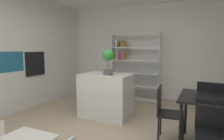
# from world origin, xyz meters

# --- Properties ---
(ground_plane) EXTENTS (8.43, 8.43, 0.00)m
(ground_plane) POSITION_xyz_m (0.00, 0.00, 0.00)
(ground_plane) COLOR tan
(back_partition) EXTENTS (6.14, 0.06, 2.74)m
(back_partition) POSITION_xyz_m (0.00, 2.97, 1.37)
(back_partition) COLOR white
(back_partition) RESTS_ON ground_plane
(built_in_oven) EXTENTS (0.06, 0.58, 0.59)m
(built_in_oven) POSITION_xyz_m (-2.38, 0.83, 1.09)
(built_in_oven) COLOR black
(built_in_oven) RESTS_ON ground_plane
(kitchen_island) EXTENTS (1.05, 0.71, 0.93)m
(kitchen_island) POSITION_xyz_m (-0.42, 0.92, 0.46)
(kitchen_island) COLOR silver
(kitchen_island) RESTS_ON ground_plane
(potted_plant_on_island) EXTENTS (0.23, 0.23, 0.52)m
(potted_plant_on_island) POSITION_xyz_m (-0.32, 0.81, 1.25)
(potted_plant_on_island) COLOR #4C4C51
(potted_plant_on_island) RESTS_ON kitchen_island
(open_bookshelf) EXTENTS (1.42, 0.30, 1.89)m
(open_bookshelf) POSITION_xyz_m (-0.47, 2.62, 0.93)
(open_bookshelf) COLOR white
(open_bookshelf) RESTS_ON ground_plane
(dining_table) EXTENTS (0.90, 0.91, 0.78)m
(dining_table) POSITION_xyz_m (1.60, 0.34, 0.69)
(dining_table) COLOR black
(dining_table) RESTS_ON ground_plane
(dining_chair_island_side) EXTENTS (0.45, 0.46, 0.87)m
(dining_chair_island_side) POSITION_xyz_m (0.94, 0.33, 0.52)
(dining_chair_island_side) COLOR black
(dining_chair_island_side) RESTS_ON ground_plane
(dining_chair_far) EXTENTS (0.46, 0.45, 0.93)m
(dining_chair_far) POSITION_xyz_m (1.59, 0.81, 0.56)
(dining_chair_far) COLOR black
(dining_chair_far) RESTS_ON ground_plane
(dining_chair_near) EXTENTS (0.44, 0.47, 0.85)m
(dining_chair_near) POSITION_xyz_m (1.59, -0.15, 0.51)
(dining_chair_near) COLOR black
(dining_chair_near) RESTS_ON ground_plane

